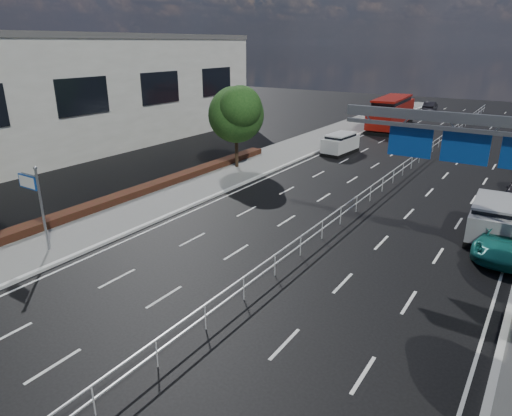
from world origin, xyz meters
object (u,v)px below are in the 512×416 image
Objects in this scene: white_minivan at (340,144)px; silver_minivan at (492,219)px; near_car_dark at (430,106)px; near_car_silver at (415,139)px; toilet_sign at (34,193)px; red_bus at (391,112)px; parked_car_teal at (508,240)px; overhead_gantry at (484,144)px.

silver_minivan reaches higher than white_minivan.
near_car_dark is at bearing 104.36° from silver_minivan.
near_car_silver is at bearing 96.28° from near_car_dark.
toilet_sign is 35.22m from near_car_silver.
near_car_silver is (5.41, -9.39, -1.04)m from red_bus.
white_minivan is 0.89× the size of near_car_silver.
white_minivan is 21.77m from parked_car_teal.
red_bus is 10.89m from near_car_silver.
overhead_gantry is 5.46m from parked_car_teal.
silver_minivan is (0.56, 3.95, -4.62)m from overhead_gantry.
near_car_silver is at bearing -63.72° from red_bus.
red_bus is 2.46× the size of near_car_silver.
near_car_silver is 0.92× the size of parked_car_teal.
parked_car_teal is at bearing -65.98° from silver_minivan.
white_minivan is at bearing -92.18° from red_bus.
silver_minivan is 0.91× the size of parked_car_teal.
red_bus reaches higher than near_car_dark.
parked_car_teal is (1.00, -2.00, -0.23)m from silver_minivan.
near_car_silver is at bearing 110.12° from overhead_gantry.
white_minivan is 1.00× the size of near_car_dark.
red_bus is at bearing 95.95° from white_minivan.
toilet_sign is 23.09m from silver_minivan.
white_minivan is (3.92, 27.45, -2.03)m from toilet_sign.
red_bus is at bearing 114.03° from silver_minivan.
near_car_silver is (-8.78, 23.96, -4.76)m from overhead_gantry.
overhead_gantry reaches higher than red_bus.
near_car_dark is at bearing 111.64° from parked_car_teal.
red_bus is at bearing -58.20° from near_car_silver.
toilet_sign is 60.53m from near_car_dark.
silver_minivan reaches higher than near_car_silver.
white_minivan is at bearing 54.54° from near_car_silver.
near_car_silver reaches higher than near_car_dark.
near_car_dark is at bearing 105.12° from overhead_gantry.
parked_car_teal is (15.15, -48.35, 0.02)m from near_car_dark.
overhead_gantry is at bearing 101.05° from near_car_dark.
overhead_gantry reaches higher than near_car_dark.
near_car_silver is (5.00, 6.56, -0.07)m from white_minivan.
toilet_sign is at bearing -143.83° from parked_car_teal.
silver_minivan is at bearing 37.49° from toilet_sign.
toilet_sign is 0.35× the size of red_bus.
near_car_silver is 24.32m from parked_car_teal.
overhead_gantry is 52.33m from near_car_dark.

